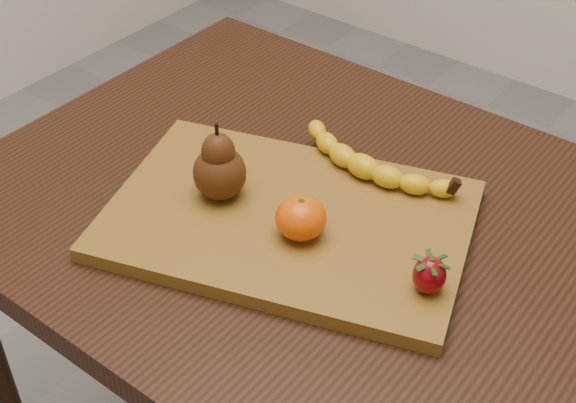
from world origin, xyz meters
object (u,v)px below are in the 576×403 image
Objects in this scene: table at (338,274)px; cutting_board at (288,220)px; mandarin at (301,218)px; pear at (219,161)px.

table is 2.22× the size of cutting_board.
cutting_board reaches higher than table.
pear is at bearing -180.00° from mandarin.
table is 0.23m from pear.
pear is 0.13m from mandarin.
cutting_board is at bearing 149.22° from mandarin.
table is at bearing 82.48° from mandarin.
cutting_board is 7.22× the size of mandarin.
table is 0.13m from cutting_board.
mandarin is (0.04, -0.02, 0.04)m from cutting_board.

